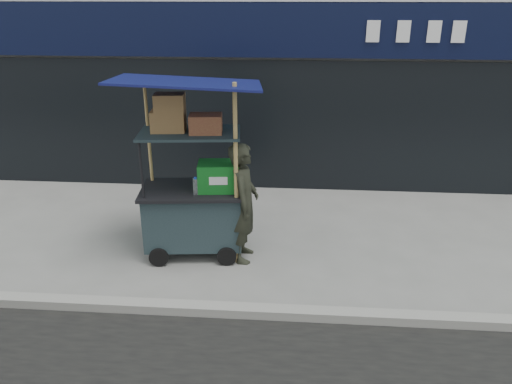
{
  "coord_description": "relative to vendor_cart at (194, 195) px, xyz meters",
  "views": [
    {
      "loc": [
        0.92,
        -5.05,
        3.54
      ],
      "look_at": [
        0.43,
        1.2,
        1.0
      ],
      "focal_mm": 35.0,
      "sensor_mm": 36.0,
      "label": 1
    }
  ],
  "objects": [
    {
      "name": "ground",
      "position": [
        0.44,
        -1.28,
        -0.9
      ],
      "size": [
        80.0,
        80.0,
        0.0
      ],
      "primitive_type": "plane",
      "color": "slate",
      "rests_on": "ground"
    },
    {
      "name": "curb",
      "position": [
        0.44,
        -1.48,
        -0.84
      ],
      "size": [
        80.0,
        0.18,
        0.12
      ],
      "primitive_type": "cube",
      "color": "gray",
      "rests_on": "ground"
    },
    {
      "name": "vendor_cart",
      "position": [
        0.0,
        0.0,
        0.0
      ],
      "size": [
        2.02,
        1.52,
        2.56
      ],
      "rotation": [
        0.0,
        0.0,
        0.1
      ],
      "color": "#1A292D",
      "rests_on": "ground"
    },
    {
      "name": "vendor_man",
      "position": [
        0.7,
        -0.12,
        -0.05
      ],
      "size": [
        0.41,
        0.62,
        1.69
      ],
      "primitive_type": "imported",
      "rotation": [
        0.0,
        0.0,
        1.57
      ],
      "color": "black",
      "rests_on": "ground"
    }
  ]
}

